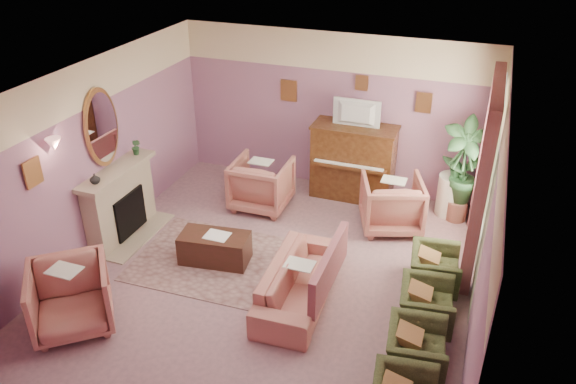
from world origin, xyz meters
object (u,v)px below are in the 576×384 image
(television, at_px, (356,112))
(olive_chair_b, at_px, (417,342))
(side_table, at_px, (453,195))
(olive_chair_d, at_px, (435,263))
(piano, at_px, (353,163))
(coffee_table, at_px, (215,248))
(floral_armchair_right, at_px, (392,201))
(sofa, at_px, (299,274))
(floral_armchair_left, at_px, (261,181))
(olive_chair_c, at_px, (427,299))
(floral_armchair_front, at_px, (70,295))

(television, distance_m, olive_chair_b, 4.24)
(television, bearing_deg, side_table, 0.33)
(television, relative_size, olive_chair_d, 1.04)
(piano, height_order, coffee_table, piano)
(piano, bearing_deg, floral_armchair_right, -44.26)
(sofa, distance_m, olive_chair_b, 1.77)
(piano, xyz_separation_m, side_table, (1.74, -0.04, -0.30))
(coffee_table, distance_m, sofa, 1.51)
(coffee_table, relative_size, floral_armchair_left, 1.04)
(floral_armchair_left, bearing_deg, olive_chair_c, -32.94)
(television, xyz_separation_m, floral_armchair_left, (-1.36, -0.86, -1.12))
(coffee_table, distance_m, olive_chair_c, 3.10)
(floral_armchair_left, xyz_separation_m, floral_armchair_right, (2.21, 0.08, 0.00))
(coffee_table, height_order, floral_armchair_right, floral_armchair_right)
(television, bearing_deg, coffee_table, -117.93)
(olive_chair_d, bearing_deg, side_table, 89.11)
(floral_armchair_front, bearing_deg, olive_chair_d, 30.70)
(olive_chair_d, bearing_deg, olive_chair_c, -90.00)
(floral_armchair_front, distance_m, olive_chair_b, 4.19)
(olive_chair_d, height_order, side_table, side_table)
(piano, height_order, olive_chair_c, piano)
(piano, relative_size, floral_armchair_right, 1.45)
(olive_chair_b, height_order, side_table, side_table)
(floral_armchair_right, xyz_separation_m, olive_chair_c, (0.85, -2.06, -0.15))
(olive_chair_b, bearing_deg, floral_armchair_front, -168.97)
(sofa, xyz_separation_m, floral_armchair_left, (-1.42, 2.14, 0.09))
(sofa, distance_m, olive_chair_d, 1.91)
(television, distance_m, floral_armchair_left, 1.96)
(olive_chair_c, bearing_deg, floral_armchair_front, -158.48)
(television, xyz_separation_m, coffee_table, (-1.38, -2.61, -1.38))
(olive_chair_b, distance_m, olive_chair_d, 1.64)
(side_table, bearing_deg, television, -179.67)
(floral_armchair_left, distance_m, floral_armchair_right, 2.22)
(floral_armchair_front, bearing_deg, olive_chair_b, 11.03)
(olive_chair_c, bearing_deg, floral_armchair_left, 147.06)
(coffee_table, xyz_separation_m, floral_armchair_front, (-1.02, -1.86, 0.26))
(olive_chair_d, bearing_deg, sofa, -149.42)
(coffee_table, distance_m, floral_armchair_right, 2.90)
(olive_chair_c, height_order, olive_chair_d, same)
(floral_armchair_left, bearing_deg, coffee_table, -90.69)
(coffee_table, distance_m, olive_chair_d, 3.14)
(olive_chair_b, relative_size, olive_chair_d, 1.00)
(floral_armchair_right, xyz_separation_m, olive_chair_b, (0.85, -2.88, -0.15))
(coffee_table, relative_size, floral_armchair_right, 1.04)
(piano, bearing_deg, sofa, -88.83)
(television, bearing_deg, olive_chair_d, -49.92)
(television, xyz_separation_m, sofa, (0.06, -3.00, -1.21))
(coffee_table, xyz_separation_m, floral_armchair_right, (2.24, 1.82, 0.26))
(floral_armchair_left, xyz_separation_m, olive_chair_c, (3.07, -1.99, -0.15))
(sofa, bearing_deg, olive_chair_b, -22.16)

